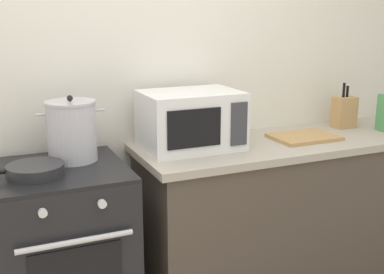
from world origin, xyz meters
TOP-DOWN VIEW (x-y plane):
  - back_wall at (0.30, 0.97)m, footprint 4.40×0.10m
  - lower_cabinet_right at (0.90, 0.62)m, footprint 1.64×0.56m
  - countertop_right at (0.90, 0.62)m, footprint 1.70×0.60m
  - stove at (-0.35, 0.60)m, footprint 0.60×0.64m
  - stock_pot at (-0.27, 0.70)m, footprint 0.32×0.24m
  - frying_pan at (-0.47, 0.54)m, footprint 0.45×0.25m
  - microwave at (0.34, 0.68)m, footprint 0.50×0.37m
  - cutting_board at (1.01, 0.60)m, footprint 0.36×0.26m
  - knife_block at (1.40, 0.74)m, footprint 0.13×0.10m

SIDE VIEW (x-z plane):
  - lower_cabinet_right at x=0.90m, z-range 0.00..0.88m
  - stove at x=-0.35m, z-range 0.00..0.92m
  - countertop_right at x=0.90m, z-range 0.88..0.92m
  - cutting_board at x=1.01m, z-range 0.92..0.94m
  - frying_pan at x=-0.47m, z-range 0.92..0.97m
  - knife_block at x=1.40m, z-range 0.88..1.16m
  - stock_pot at x=-0.27m, z-range 0.91..1.22m
  - microwave at x=0.34m, z-range 0.92..1.22m
  - back_wall at x=0.30m, z-range 0.00..2.50m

